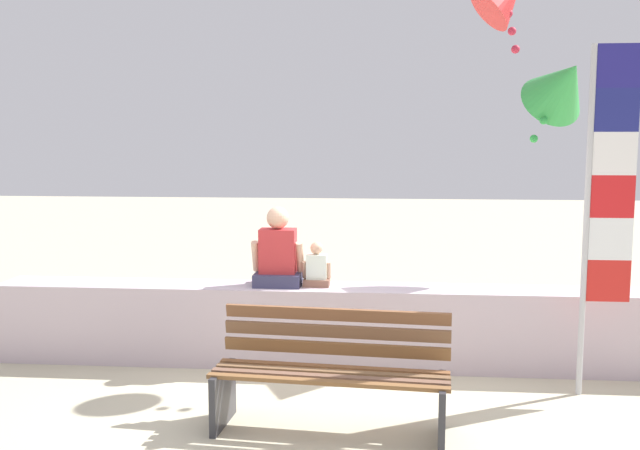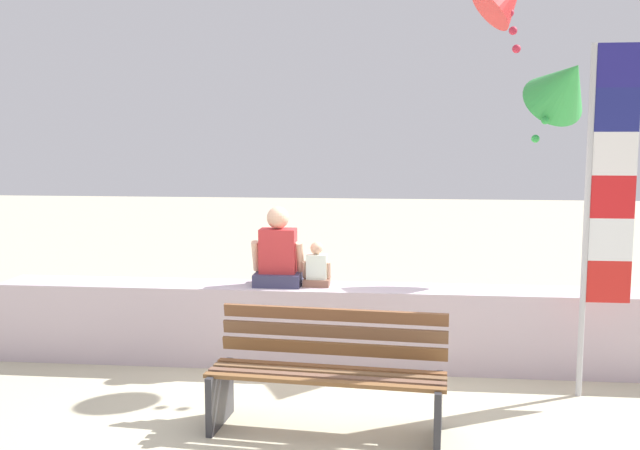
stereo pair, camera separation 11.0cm
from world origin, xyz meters
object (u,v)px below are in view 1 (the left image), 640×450
park_bench (331,374)px  person_adult (278,255)px  flag_banner (603,194)px  person_child (317,269)px  kite_green (563,84)px

park_bench → person_adult: bearing=112.1°
park_bench → person_adult: size_ratio=2.37×
person_adult → flag_banner: bearing=-12.9°
flag_banner → park_bench: bearing=-157.8°
park_bench → flag_banner: 2.73m
park_bench → flag_banner: (2.22, 0.91, 1.32)m
person_adult → person_child: size_ratio=1.79×
park_bench → person_child: size_ratio=4.24×
park_bench → kite_green: 3.83m
person_child → flag_banner: size_ratio=0.14×
park_bench → person_child: person_child is taller
person_child → park_bench: bearing=-80.7°
flag_banner → kite_green: (-0.06, 1.26, 0.99)m
person_adult → person_child: 0.40m
person_adult → park_bench: bearing=-67.9°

